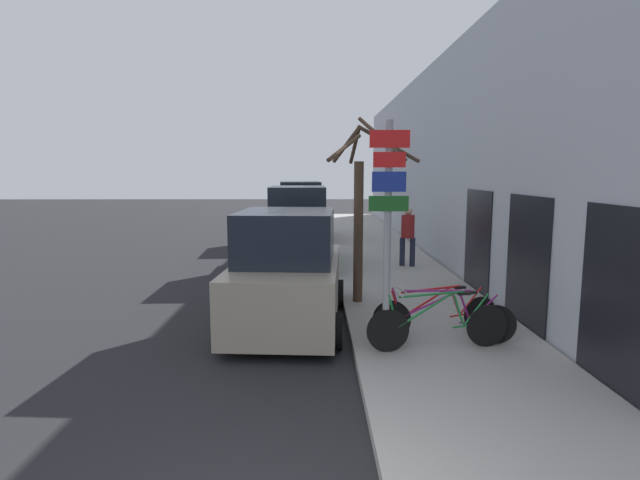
% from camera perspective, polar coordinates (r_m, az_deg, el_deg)
% --- Properties ---
extents(ground_plane, '(80.00, 80.00, 0.00)m').
position_cam_1_polar(ground_plane, '(14.84, -2.06, -3.62)').
color(ground_plane, black).
extents(sidewalk_curb, '(3.20, 32.00, 0.15)m').
position_cam_1_polar(sidewalk_curb, '(17.71, 6.61, -1.56)').
color(sidewalk_curb, '#9E9B93').
rests_on(sidewalk_curb, ground).
extents(building_facade, '(0.23, 32.00, 6.50)m').
position_cam_1_polar(building_facade, '(17.72, 12.49, 8.57)').
color(building_facade, '#B2B7C1').
rests_on(building_facade, ground).
extents(signpost, '(0.60, 0.13, 3.54)m').
position_cam_1_polar(signpost, '(7.60, 7.74, 1.60)').
color(signpost, '#939399').
rests_on(signpost, sidewalk_curb).
extents(bicycle_0, '(2.29, 0.49, 0.93)m').
position_cam_1_polar(bicycle_0, '(8.17, 13.36, -9.40)').
color(bicycle_0, black).
rests_on(bicycle_0, sidewalk_curb).
extents(bicycle_1, '(2.30, 0.55, 0.89)m').
position_cam_1_polar(bicycle_1, '(8.58, 13.90, -8.68)').
color(bicycle_1, black).
rests_on(bicycle_1, sidewalk_curb).
extents(bicycle_2, '(2.23, 0.69, 0.86)m').
position_cam_1_polar(bicycle_2, '(8.82, 13.23, -8.27)').
color(bicycle_2, black).
rests_on(bicycle_2, sidewalk_curb).
extents(parked_car_0, '(2.31, 4.24, 2.22)m').
position_cam_1_polar(parked_car_0, '(9.52, -3.72, -3.96)').
color(parked_car_0, gray).
rests_on(parked_car_0, ground).
extents(parked_car_1, '(2.06, 4.32, 2.51)m').
position_cam_1_polar(parked_car_1, '(15.07, -2.53, 0.89)').
color(parked_car_1, '#144728').
rests_on(parked_car_1, ground).
extents(parked_car_2, '(2.25, 4.81, 2.54)m').
position_cam_1_polar(parked_car_2, '(21.01, -2.32, 2.89)').
color(parked_car_2, black).
rests_on(parked_car_2, ground).
extents(pedestrian_near, '(0.45, 0.39, 1.75)m').
position_cam_1_polar(pedestrian_near, '(15.00, 10.00, 0.88)').
color(pedestrian_near, '#1E2338').
rests_on(pedestrian_near, sidewalk_curb).
extents(street_tree, '(2.03, 2.05, 3.91)m').
position_cam_1_polar(street_tree, '(10.62, 4.61, 3.39)').
color(street_tree, '#4C3828').
rests_on(street_tree, sidewalk_curb).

